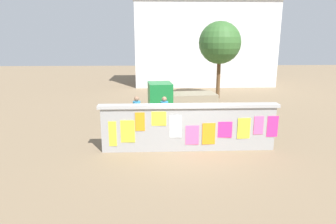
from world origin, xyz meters
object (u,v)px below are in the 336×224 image
Objects in this scene: motorcycle at (231,123)px; tree_roadside at (220,43)px; auto_rickshaw_truck at (178,100)px; person_bystander at (164,111)px; bicycle_near at (189,130)px; person_walking at (137,110)px.

motorcycle is 8.87m from tree_roadside.
person_bystander is at bearing -106.71° from auto_rickshaw_truck.
tree_roadside is at bearing 82.39° from motorcycle.
auto_rickshaw_truck is at bearing 92.71° from bicycle_near.
auto_rickshaw_truck reaches higher than person_bystander.
person_walking is at bearing -124.50° from tree_roadside.
auto_rickshaw_truck is 6.61m from tree_roadside.
person_walking reaches higher than bicycle_near.
auto_rickshaw_truck is at bearing 123.86° from motorcycle.
person_bystander is 9.21m from tree_roadside.
auto_rickshaw_truck reaches higher than motorcycle.
person_bystander is (1.23, -0.11, 0.00)m from person_walking.
motorcycle is 3.02m from person_bystander.
bicycle_near is at bearing -44.97° from person_bystander.
person_bystander reaches higher than motorcycle.
auto_rickshaw_truck is 3.84m from bicycle_near.
tree_roadside is at bearing 71.03° from bicycle_near.
motorcycle is at bearing -97.61° from tree_roadside.
bicycle_near is 1.03× the size of person_bystander.
person_walking is 1.00× the size of person_bystander.
tree_roadside reaches higher than person_walking.
tree_roadside is (1.09, 8.13, 3.38)m from motorcycle.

